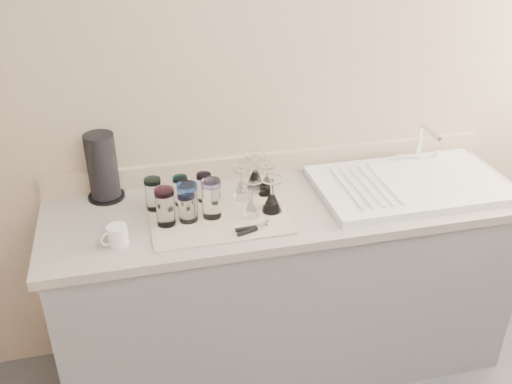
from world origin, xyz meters
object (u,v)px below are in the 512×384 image
object	(u,v)px
tumbler_lavender	(211,198)
white_mug	(117,236)
can_opener	(253,229)
paper_towel_roll	(103,168)
tumbler_purple	(204,187)
tumbler_extra	(188,202)
tumbler_magenta	(165,207)
goblet_extra	(255,177)
goblet_back_right	(266,183)
tumbler_teal	(154,194)
tumbler_cyan	(181,190)
sink_unit	(409,184)
goblet_front_left	(251,206)
tumbler_blue	(186,207)
goblet_back_left	(242,188)
goblet_front_right	(272,200)

from	to	relation	value
tumbler_lavender	white_mug	xyz separation A→B (m)	(-0.38, -0.11, -0.05)
can_opener	paper_towel_roll	xyz separation A→B (m)	(-0.55, 0.41, 0.13)
tumbler_purple	tumbler_lavender	world-z (taller)	tumbler_lavender
tumbler_extra	tumbler_purple	bearing A→B (deg)	57.86
tumbler_magenta	white_mug	bearing A→B (deg)	-154.79
goblet_extra	white_mug	xyz separation A→B (m)	(-0.60, -0.29, -0.02)
goblet_back_right	tumbler_teal	bearing A→B (deg)	-177.93
paper_towel_roll	goblet_extra	bearing A→B (deg)	-7.43
tumbler_cyan	tumbler_purple	distance (m)	0.10
sink_unit	tumbler_teal	distance (m)	1.12
tumbler_lavender	white_mug	size ratio (longest dim) A/B	1.38
tumbler_lavender	goblet_front_left	xyz separation A→B (m)	(0.15, -0.03, -0.04)
tumbler_cyan	goblet_back_right	distance (m)	0.37
tumbler_blue	goblet_extra	xyz separation A→B (m)	(0.33, 0.20, -0.01)
tumbler_cyan	tumbler_extra	bearing A→B (deg)	-84.80
tumbler_cyan	tumbler_blue	world-z (taller)	tumbler_cyan
tumbler_purple	goblet_back_right	xyz separation A→B (m)	(0.27, -0.00, -0.02)
white_mug	goblet_back_left	bearing A→B (deg)	22.53
tumbler_purple	can_opener	size ratio (longest dim) A/B	0.90
goblet_front_right	sink_unit	bearing A→B (deg)	5.21
tumbler_cyan	can_opener	world-z (taller)	tumbler_cyan
tumbler_lavender	tumbler_extra	bearing A→B (deg)	-176.42
goblet_front_right	white_mug	size ratio (longest dim) A/B	1.28
tumbler_magenta	tumbler_lavender	distance (m)	0.19
tumbler_teal	goblet_extra	bearing A→B (deg)	9.19
goblet_back_left	tumbler_magenta	bearing A→B (deg)	-159.06
goblet_front_right	goblet_extra	size ratio (longest dim) A/B	0.92
goblet_back_left	white_mug	distance (m)	0.57
tumbler_purple	goblet_back_left	bearing A→B (deg)	-7.40
tumbler_blue	goblet_back_left	distance (m)	0.28
goblet_back_right	goblet_front_left	size ratio (longest dim) A/B	1.10
tumbler_purple	tumbler_blue	bearing A→B (deg)	-123.42
tumbler_purple	sink_unit	bearing A→B (deg)	-5.63
tumbler_lavender	goblet_front_right	bearing A→B (deg)	-3.60
goblet_back_left	goblet_extra	xyz separation A→B (m)	(0.08, 0.07, 0.01)
goblet_back_left	tumbler_blue	bearing A→B (deg)	-153.67
tumbler_cyan	tumbler_lavender	world-z (taller)	tumbler_lavender
sink_unit	tumbler_blue	distance (m)	1.00
tumbler_teal	tumbler_magenta	distance (m)	0.14
sink_unit	tumbler_cyan	size ratio (longest dim) A/B	6.52
goblet_extra	can_opener	distance (m)	0.35
goblet_back_right	tumbler_extra	bearing A→B (deg)	-158.77
tumbler_extra	goblet_extra	bearing A→B (deg)	31.07
goblet_front_right	goblet_extra	distance (m)	0.20
goblet_extra	paper_towel_roll	size ratio (longest dim) A/B	0.55
sink_unit	goblet_back_right	size ratio (longest dim) A/B	5.96
goblet_back_left	paper_towel_roll	xyz separation A→B (m)	(-0.56, 0.16, 0.09)
goblet_back_right	paper_towel_roll	size ratio (longest dim) A/B	0.47
goblet_back_left	goblet_front_right	distance (m)	0.16
goblet_back_left	can_opener	bearing A→B (deg)	-92.97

